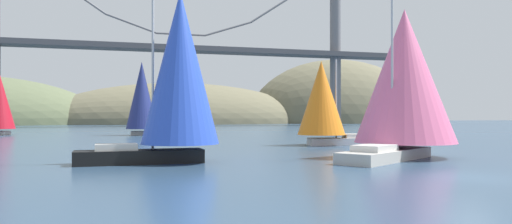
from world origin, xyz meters
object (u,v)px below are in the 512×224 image
sailboat_blue_spinnaker (178,72)px  channel_buoy (393,133)px  sailboat_navy_sail (143,97)px  sailboat_orange_sail (323,101)px  sailboat_pink_spinnaker (404,79)px

sailboat_blue_spinnaker → channel_buoy: 41.00m
sailboat_navy_sail → channel_buoy: size_ratio=4.02×
sailboat_blue_spinnaker → channel_buoy: bearing=40.7°
sailboat_navy_sail → sailboat_blue_spinnaker: (-0.06, -37.84, 0.10)m
sailboat_orange_sail → sailboat_blue_spinnaker: bearing=-140.5°
sailboat_pink_spinnaker → sailboat_orange_sail: bearing=89.4°
sailboat_pink_spinnaker → sailboat_blue_spinnaker: (-14.28, 0.85, 0.13)m
channel_buoy → sailboat_blue_spinnaker: bearing=-139.3°
sailboat_orange_sail → channel_buoy: bearing=41.7°
sailboat_pink_spinnaker → sailboat_orange_sail: (0.14, 12.73, -1.05)m
sailboat_orange_sail → channel_buoy: 22.33m
sailboat_orange_sail → channel_buoy: (16.45, 14.67, -3.63)m
sailboat_navy_sail → channel_buoy: 33.14m
sailboat_navy_sail → sailboat_blue_spinnaker: size_ratio=1.02×
sailboat_navy_sail → sailboat_blue_spinnaker: 37.84m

